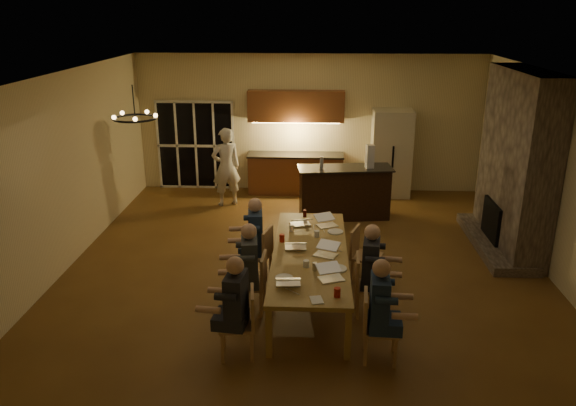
# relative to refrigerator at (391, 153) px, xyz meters

# --- Properties ---
(floor) EXTENTS (9.00, 9.00, 0.00)m
(floor) POSITION_rel_refrigerator_xyz_m (-1.90, -4.15, -1.00)
(floor) COLOR brown
(floor) RESTS_ON ground
(back_wall) EXTENTS (8.00, 0.04, 3.20)m
(back_wall) POSITION_rel_refrigerator_xyz_m (-1.90, 0.37, 0.60)
(back_wall) COLOR beige
(back_wall) RESTS_ON ground
(left_wall) EXTENTS (0.04, 9.00, 3.20)m
(left_wall) POSITION_rel_refrigerator_xyz_m (-5.92, -4.15, 0.60)
(left_wall) COLOR beige
(left_wall) RESTS_ON ground
(right_wall) EXTENTS (0.04, 9.00, 3.20)m
(right_wall) POSITION_rel_refrigerator_xyz_m (2.12, -4.15, 0.60)
(right_wall) COLOR beige
(right_wall) RESTS_ON ground
(ceiling) EXTENTS (8.00, 9.00, 0.04)m
(ceiling) POSITION_rel_refrigerator_xyz_m (-1.90, -4.15, 2.22)
(ceiling) COLOR white
(ceiling) RESTS_ON back_wall
(french_doors) EXTENTS (1.86, 0.08, 2.10)m
(french_doors) POSITION_rel_refrigerator_xyz_m (-4.60, 0.32, 0.05)
(french_doors) COLOR black
(french_doors) RESTS_ON ground
(fireplace) EXTENTS (0.58, 2.50, 3.20)m
(fireplace) POSITION_rel_refrigerator_xyz_m (1.80, -2.95, 0.60)
(fireplace) COLOR #726459
(fireplace) RESTS_ON ground
(kitchenette) EXTENTS (2.24, 0.68, 2.40)m
(kitchenette) POSITION_rel_refrigerator_xyz_m (-2.20, 0.05, 0.20)
(kitchenette) COLOR brown
(kitchenette) RESTS_ON ground
(refrigerator) EXTENTS (0.90, 0.68, 2.00)m
(refrigerator) POSITION_rel_refrigerator_xyz_m (0.00, 0.00, 0.00)
(refrigerator) COLOR beige
(refrigerator) RESTS_ON ground
(dining_table) EXTENTS (1.10, 3.29, 0.75)m
(dining_table) POSITION_rel_refrigerator_xyz_m (-1.80, -5.04, -0.62)
(dining_table) COLOR olive
(dining_table) RESTS_ON ground
(bar_island) EXTENTS (1.99, 0.91, 1.08)m
(bar_island) POSITION_rel_refrigerator_xyz_m (-1.13, -1.56, -0.46)
(bar_island) COLOR black
(bar_island) RESTS_ON ground
(chair_left_near) EXTENTS (0.49, 0.49, 0.89)m
(chair_left_near) POSITION_rel_refrigerator_xyz_m (-2.70, -6.59, -0.55)
(chair_left_near) COLOR tan
(chair_left_near) RESTS_ON ground
(chair_left_mid) EXTENTS (0.46, 0.46, 0.89)m
(chair_left_mid) POSITION_rel_refrigerator_xyz_m (-2.65, -5.51, -0.55)
(chair_left_mid) COLOR tan
(chair_left_mid) RESTS_ON ground
(chair_left_far) EXTENTS (0.54, 0.54, 0.89)m
(chair_left_far) POSITION_rel_refrigerator_xyz_m (-2.67, -4.49, -0.55)
(chair_left_far) COLOR tan
(chair_left_far) RESTS_ON ground
(chair_right_near) EXTENTS (0.47, 0.47, 0.89)m
(chair_right_near) POSITION_rel_refrigerator_xyz_m (-0.91, -6.59, -0.55)
(chair_right_near) COLOR tan
(chair_right_near) RESTS_ON ground
(chair_right_mid) EXTENTS (0.46, 0.46, 0.89)m
(chair_right_mid) POSITION_rel_refrigerator_xyz_m (-0.93, -5.51, -0.55)
(chair_right_mid) COLOR tan
(chair_right_mid) RESTS_ON ground
(chair_right_far) EXTENTS (0.56, 0.56, 0.89)m
(chair_right_far) POSITION_rel_refrigerator_xyz_m (-0.91, -4.48, -0.55)
(chair_right_far) COLOR tan
(chair_right_far) RESTS_ON ground
(person_left_near) EXTENTS (0.67, 0.67, 1.38)m
(person_left_near) POSITION_rel_refrigerator_xyz_m (-2.69, -6.65, -0.31)
(person_left_near) COLOR #24262F
(person_left_near) RESTS_ON ground
(person_right_near) EXTENTS (0.63, 0.63, 1.38)m
(person_right_near) POSITION_rel_refrigerator_xyz_m (-0.95, -6.64, -0.31)
(person_right_near) COLOR #1F344D
(person_right_near) RESTS_ON ground
(person_left_mid) EXTENTS (0.67, 0.67, 1.38)m
(person_left_mid) POSITION_rel_refrigerator_xyz_m (-2.64, -5.57, -0.31)
(person_left_mid) COLOR #3B4246
(person_left_mid) RESTS_ON ground
(person_right_mid) EXTENTS (0.68, 0.68, 1.38)m
(person_right_mid) POSITION_rel_refrigerator_xyz_m (-0.95, -5.52, -0.31)
(person_right_mid) COLOR #24262F
(person_right_mid) RESTS_ON ground
(person_left_far) EXTENTS (0.66, 0.66, 1.38)m
(person_left_far) POSITION_rel_refrigerator_xyz_m (-2.67, -4.48, -0.31)
(person_left_far) COLOR #1F344D
(person_left_far) RESTS_ON ground
(standing_person) EXTENTS (0.75, 0.64, 1.74)m
(standing_person) POSITION_rel_refrigerator_xyz_m (-3.69, -0.89, -0.13)
(standing_person) COLOR silver
(standing_person) RESTS_ON ground
(chandelier) EXTENTS (0.60, 0.60, 0.03)m
(chandelier) POSITION_rel_refrigerator_xyz_m (-4.21, -5.20, 1.75)
(chandelier) COLOR black
(chandelier) RESTS_ON ceiling
(laptop_a) EXTENTS (0.34, 0.30, 0.23)m
(laptop_a) POSITION_rel_refrigerator_xyz_m (-2.08, -6.08, -0.14)
(laptop_a) COLOR silver
(laptop_a) RESTS_ON dining_table
(laptop_b) EXTENTS (0.40, 0.37, 0.23)m
(laptop_b) POSITION_rel_refrigerator_xyz_m (-1.51, -5.93, -0.14)
(laptop_b) COLOR silver
(laptop_b) RESTS_ON dining_table
(laptop_c) EXTENTS (0.34, 0.30, 0.23)m
(laptop_c) POSITION_rel_refrigerator_xyz_m (-2.02, -4.92, -0.14)
(laptop_c) COLOR silver
(laptop_c) RESTS_ON dining_table
(laptop_d) EXTENTS (0.41, 0.38, 0.23)m
(laptop_d) POSITION_rel_refrigerator_xyz_m (-1.58, -5.17, -0.14)
(laptop_d) COLOR silver
(laptop_d) RESTS_ON dining_table
(laptop_e) EXTENTS (0.39, 0.36, 0.23)m
(laptop_e) POSITION_rel_refrigerator_xyz_m (-1.98, -3.95, -0.14)
(laptop_e) COLOR silver
(laptop_e) RESTS_ON dining_table
(laptop_f) EXTENTS (0.41, 0.39, 0.23)m
(laptop_f) POSITION_rel_refrigerator_xyz_m (-1.53, -4.00, -0.14)
(laptop_f) COLOR silver
(laptop_f) RESTS_ON dining_table
(mug_front) EXTENTS (0.08, 0.08, 0.10)m
(mug_front) POSITION_rel_refrigerator_xyz_m (-1.85, -5.57, -0.20)
(mug_front) COLOR silver
(mug_front) RESTS_ON dining_table
(mug_mid) EXTENTS (0.08, 0.08, 0.10)m
(mug_mid) POSITION_rel_refrigerator_xyz_m (-1.70, -4.47, -0.20)
(mug_mid) COLOR silver
(mug_mid) RESTS_ON dining_table
(mug_back) EXTENTS (0.08, 0.08, 0.10)m
(mug_back) POSITION_rel_refrigerator_xyz_m (-2.11, -4.24, -0.20)
(mug_back) COLOR silver
(mug_back) RESTS_ON dining_table
(redcup_near) EXTENTS (0.08, 0.08, 0.12)m
(redcup_near) POSITION_rel_refrigerator_xyz_m (-1.45, -6.40, -0.19)
(redcup_near) COLOR #B11C0B
(redcup_near) RESTS_ON dining_table
(redcup_mid) EXTENTS (0.08, 0.08, 0.12)m
(redcup_mid) POSITION_rel_refrigerator_xyz_m (-2.24, -4.69, -0.19)
(redcup_mid) COLOR #B11C0B
(redcup_mid) RESTS_ON dining_table
(can_silver) EXTENTS (0.07, 0.07, 0.12)m
(can_silver) POSITION_rel_refrigerator_xyz_m (-1.73, -5.68, -0.19)
(can_silver) COLOR #B2B2B7
(can_silver) RESTS_ON dining_table
(can_cola) EXTENTS (0.06, 0.06, 0.12)m
(can_cola) POSITION_rel_refrigerator_xyz_m (-1.91, -3.58, -0.19)
(can_cola) COLOR #3F0F0C
(can_cola) RESTS_ON dining_table
(plate_near) EXTENTS (0.27, 0.27, 0.02)m
(plate_near) POSITION_rel_refrigerator_xyz_m (-1.42, -5.62, -0.24)
(plate_near) COLOR silver
(plate_near) RESTS_ON dining_table
(plate_left) EXTENTS (0.25, 0.25, 0.02)m
(plate_left) POSITION_rel_refrigerator_xyz_m (-2.14, -5.94, -0.24)
(plate_left) COLOR silver
(plate_left) RESTS_ON dining_table
(plate_far) EXTENTS (0.25, 0.25, 0.02)m
(plate_far) POSITION_rel_refrigerator_xyz_m (-1.40, -4.26, -0.24)
(plate_far) COLOR silver
(plate_far) RESTS_ON dining_table
(notepad) EXTENTS (0.19, 0.23, 0.01)m
(notepad) POSITION_rel_refrigerator_xyz_m (-1.71, -6.51, -0.24)
(notepad) COLOR white
(notepad) RESTS_ON dining_table
(bar_bottle) EXTENTS (0.08, 0.08, 0.24)m
(bar_bottle) POSITION_rel_refrigerator_xyz_m (-1.61, -1.62, 0.20)
(bar_bottle) COLOR #99999E
(bar_bottle) RESTS_ON bar_island
(bar_blender) EXTENTS (0.18, 0.18, 0.48)m
(bar_blender) POSITION_rel_refrigerator_xyz_m (-0.64, -1.55, 0.32)
(bar_blender) COLOR silver
(bar_blender) RESTS_ON bar_island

